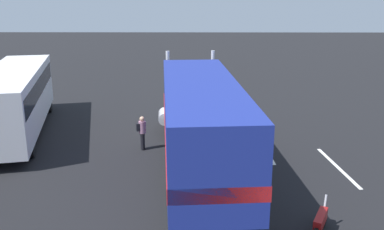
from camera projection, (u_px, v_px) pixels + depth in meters
name	position (u px, v px, depth m)	size (l,w,h in m)	color
ground_plane	(193.00, 135.00, 22.47)	(120.00, 120.00, 0.00)	black
lane_stripe_near	(265.00, 147.00, 20.72)	(4.40, 0.16, 0.01)	silver
lane_stripe_mid	(338.00, 167.00, 18.38)	(4.40, 0.16, 0.01)	silver
semi_truck	(198.00, 117.00, 16.73)	(14.32, 3.93, 4.50)	silver
person_bystander	(142.00, 132.00, 20.22)	(0.37, 0.48, 1.63)	black
parked_bus	(15.00, 96.00, 22.19)	(11.29, 4.90, 3.40)	silver
motorcycle	(320.00, 223.00, 12.99)	(1.94, 1.03, 1.12)	black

